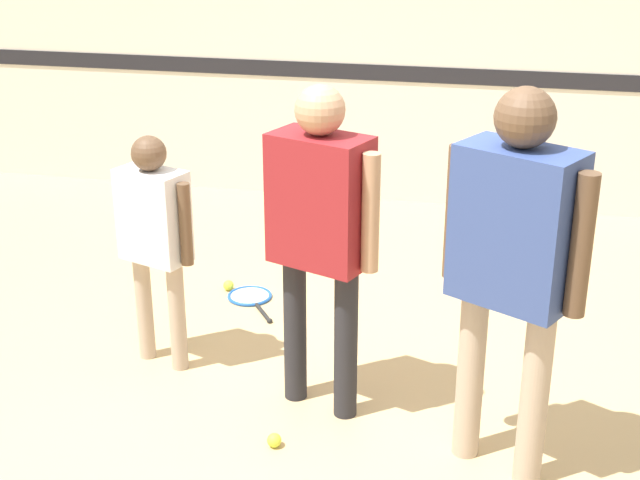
% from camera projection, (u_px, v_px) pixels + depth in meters
% --- Properties ---
extents(ground_plane, '(16.00, 16.00, 0.00)m').
position_uv_depth(ground_plane, '(327.00, 432.00, 4.14)').
color(ground_plane, tan).
extents(person_instructor, '(0.57, 0.39, 1.58)m').
position_uv_depth(person_instructor, '(320.00, 218.00, 3.99)').
color(person_instructor, '#232328').
rests_on(person_instructor, ground_plane).
extents(person_student_left, '(0.45, 0.30, 1.24)m').
position_uv_depth(person_student_left, '(154.00, 228.00, 4.46)').
color(person_student_left, tan).
rests_on(person_student_left, ground_plane).
extents(person_student_right, '(0.57, 0.45, 1.68)m').
position_uv_depth(person_student_right, '(514.00, 247.00, 3.52)').
color(person_student_right, tan).
rests_on(person_student_right, ground_plane).
extents(racket_spare_on_floor, '(0.42, 0.51, 0.03)m').
position_uv_depth(racket_spare_on_floor, '(251.00, 297.00, 5.45)').
color(racket_spare_on_floor, blue).
rests_on(racket_spare_on_floor, ground_plane).
extents(tennis_ball_near_instructor, '(0.07, 0.07, 0.07)m').
position_uv_depth(tennis_ball_near_instructor, '(274.00, 440.00, 4.02)').
color(tennis_ball_near_instructor, '#CCE038').
rests_on(tennis_ball_near_instructor, ground_plane).
extents(tennis_ball_by_spare_racket, '(0.07, 0.07, 0.07)m').
position_uv_depth(tennis_ball_by_spare_racket, '(228.00, 285.00, 5.56)').
color(tennis_ball_by_spare_racket, '#CCE038').
rests_on(tennis_ball_by_spare_racket, ground_plane).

